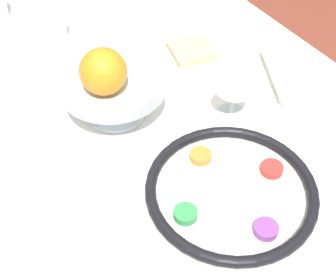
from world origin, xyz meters
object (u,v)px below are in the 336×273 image
seder_plate (230,191)px  bread_plate (191,53)px  fruit_stand (113,85)px  cup_near (51,27)px  napkin_roll (281,72)px  orange_fruit (103,72)px  wine_glass (235,80)px

seder_plate → bread_plate: 0.43m
seder_plate → fruit_stand: 0.32m
bread_plate → cup_near: 0.35m
napkin_roll → cup_near: (0.42, 0.37, 0.01)m
orange_fruit → bread_plate: 0.33m
wine_glass → fruit_stand: (0.13, 0.20, -0.02)m
wine_glass → orange_fruit: (0.10, 0.23, 0.05)m
fruit_stand → seder_plate: bearing=-166.8°
orange_fruit → cup_near: (0.35, -0.02, -0.11)m
fruit_stand → bread_plate: bearing=-71.0°
fruit_stand → cup_near: bearing=2.0°
wine_glass → bread_plate: wine_glass is taller
wine_glass → fruit_stand: 0.24m
fruit_stand → wine_glass: bearing=-122.7°
seder_plate → bread_plate: size_ratio=1.65×
cup_near → seder_plate: bearing=-172.5°
orange_fruit → bread_plate: bearing=-66.9°
bread_plate → wine_glass: bearing=168.6°
seder_plate → bread_plate: (0.39, -0.18, -0.01)m
orange_fruit → napkin_roll: size_ratio=0.51×
wine_glass → bread_plate: (0.22, -0.04, -0.08)m
seder_plate → wine_glass: wine_glass is taller
fruit_stand → napkin_roll: (-0.10, -0.36, -0.05)m
napkin_roll → orange_fruit: bearing=80.5°
seder_plate → orange_fruit: size_ratio=3.43×
bread_plate → seder_plate: bearing=155.6°
wine_glass → orange_fruit: 0.26m
orange_fruit → seder_plate: bearing=-159.2°
napkin_roll → bread_plate: bearing=32.2°
seder_plate → napkin_roll: napkin_roll is taller
wine_glass → orange_fruit: orange_fruit is taller
orange_fruit → cup_near: bearing=-3.2°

